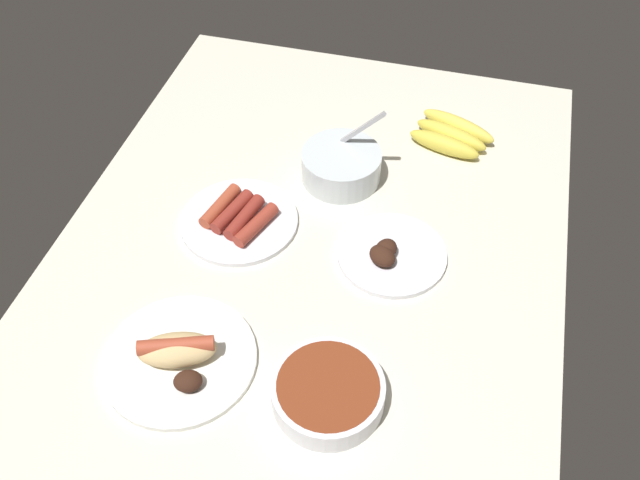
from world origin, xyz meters
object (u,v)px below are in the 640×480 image
object	(u,v)px
plate_grilled_meat	(390,254)
plate_sausages	(239,219)
bowl_coleslaw	(341,164)
banana_bunch	(451,135)
plate_hotdog_assembled	(179,356)
bowl_chili	(328,392)

from	to	relation	value
plate_grilled_meat	plate_sausages	bearing A→B (deg)	87.56
bowl_coleslaw	banana_bunch	xyz separation A→B (cm)	(16.24, -19.49, -1.48)
plate_grilled_meat	plate_hotdog_assembled	bearing A→B (deg)	136.94
bowl_chili	banana_bunch	world-z (taller)	bowl_chili
bowl_chili	banana_bunch	distance (cm)	65.19
bowl_coleslaw	bowl_chili	xyz separation A→B (cm)	(-48.21, -9.68, -0.93)
plate_grilled_meat	bowl_coleslaw	bearing A→B (deg)	36.39
banana_bunch	bowl_coleslaw	bearing A→B (deg)	129.80
plate_grilled_meat	plate_hotdog_assembled	xyz separation A→B (cm)	(-29.61, 27.67, 0.72)
plate_sausages	banana_bunch	distance (cm)	48.08
bowl_coleslaw	plate_sausages	bearing A→B (deg)	137.74
banana_bunch	plate_hotdog_assembled	xyz separation A→B (cm)	(-63.97, 33.82, -0.24)
banana_bunch	plate_hotdog_assembled	world-z (taller)	plate_hotdog_assembled
plate_sausages	plate_hotdog_assembled	bearing A→B (deg)	-178.10
plate_grilled_meat	bowl_chili	size ratio (longest dim) A/B	1.15
plate_grilled_meat	bowl_coleslaw	size ratio (longest dim) A/B	1.25
plate_sausages	bowl_chili	size ratio (longest dim) A/B	1.29
bowl_coleslaw	plate_hotdog_assembled	size ratio (longest dim) A/B	0.64
bowl_chili	bowl_coleslaw	bearing A→B (deg)	11.35
banana_bunch	bowl_chili	bearing A→B (deg)	171.34
bowl_coleslaw	bowl_chili	bearing A→B (deg)	-168.65
bowl_coleslaw	plate_grilled_meat	bearing A→B (deg)	-143.61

